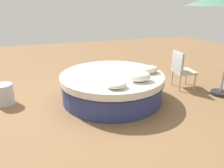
{
  "coord_description": "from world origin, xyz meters",
  "views": [
    {
      "loc": [
        -1.49,
        -4.36,
        2.14
      ],
      "look_at": [
        0.0,
        0.0,
        0.37
      ],
      "focal_mm": 33.9,
      "sensor_mm": 36.0,
      "label": 1
    }
  ],
  "objects_px": {
    "throw_pillow_1": "(140,77)",
    "side_table": "(4,94)",
    "round_bed": "(112,86)",
    "throw_pillow_0": "(116,84)",
    "throw_pillow_2": "(148,69)",
    "patio_chair": "(181,68)"
  },
  "relations": [
    {
      "from": "throw_pillow_0",
      "to": "throw_pillow_1",
      "type": "height_order",
      "value": "throw_pillow_1"
    },
    {
      "from": "round_bed",
      "to": "throw_pillow_2",
      "type": "height_order",
      "value": "throw_pillow_2"
    },
    {
      "from": "throw_pillow_0",
      "to": "side_table",
      "type": "relative_size",
      "value": 0.88
    },
    {
      "from": "round_bed",
      "to": "throw_pillow_0",
      "type": "height_order",
      "value": "throw_pillow_0"
    },
    {
      "from": "throw_pillow_2",
      "to": "side_table",
      "type": "relative_size",
      "value": 1.11
    },
    {
      "from": "throw_pillow_1",
      "to": "side_table",
      "type": "bearing_deg",
      "value": 157.29
    },
    {
      "from": "throw_pillow_0",
      "to": "throw_pillow_2",
      "type": "distance_m",
      "value": 1.17
    },
    {
      "from": "throw_pillow_2",
      "to": "patio_chair",
      "type": "bearing_deg",
      "value": 14.29
    },
    {
      "from": "throw_pillow_1",
      "to": "throw_pillow_2",
      "type": "height_order",
      "value": "throw_pillow_1"
    },
    {
      "from": "round_bed",
      "to": "throw_pillow_1",
      "type": "bearing_deg",
      "value": -59.03
    },
    {
      "from": "throw_pillow_0",
      "to": "side_table",
      "type": "xyz_separation_m",
      "value": [
        -2.19,
        1.33,
        -0.46
      ]
    },
    {
      "from": "throw_pillow_0",
      "to": "patio_chair",
      "type": "bearing_deg",
      "value": 22.96
    },
    {
      "from": "round_bed",
      "to": "throw_pillow_0",
      "type": "relative_size",
      "value": 5.75
    },
    {
      "from": "throw_pillow_1",
      "to": "round_bed",
      "type": "bearing_deg",
      "value": 120.97
    },
    {
      "from": "throw_pillow_1",
      "to": "side_table",
      "type": "relative_size",
      "value": 1.01
    },
    {
      "from": "throw_pillow_0",
      "to": "patio_chair",
      "type": "distance_m",
      "value": 2.33
    },
    {
      "from": "round_bed",
      "to": "side_table",
      "type": "height_order",
      "value": "round_bed"
    },
    {
      "from": "throw_pillow_1",
      "to": "patio_chair",
      "type": "height_order",
      "value": "patio_chair"
    },
    {
      "from": "throw_pillow_0",
      "to": "throw_pillow_1",
      "type": "distance_m",
      "value": 0.61
    },
    {
      "from": "round_bed",
      "to": "throw_pillow_1",
      "type": "height_order",
      "value": "throw_pillow_1"
    },
    {
      "from": "round_bed",
      "to": "side_table",
      "type": "xyz_separation_m",
      "value": [
        -2.38,
        0.51,
        -0.08
      ]
    },
    {
      "from": "throw_pillow_0",
      "to": "throw_pillow_1",
      "type": "relative_size",
      "value": 0.87
    }
  ]
}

